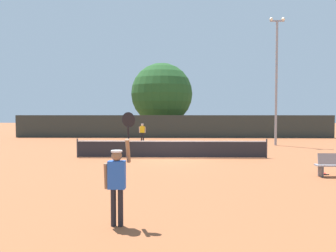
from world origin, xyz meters
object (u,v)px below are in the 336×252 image
object	(u,v)px
player_receiving	(142,131)
parked_car_near	(187,128)
tennis_ball	(148,150)
parked_car_mid	(259,127)
player_serving	(117,176)
large_tree	(162,94)
light_pole	(276,74)
spare_racket	(322,173)

from	to	relation	value
player_receiving	parked_car_near	xyz separation A→B (m)	(4.24, 9.33, -0.16)
tennis_ball	player_receiving	bearing A→B (deg)	98.81
tennis_ball	parked_car_mid	world-z (taller)	parked_car_mid
player_serving	parked_car_mid	distance (m)	35.72
player_serving	parked_car_mid	size ratio (longest dim) A/B	0.61
player_receiving	large_tree	bearing A→B (deg)	-97.19
light_pole	large_tree	xyz separation A→B (m)	(-9.35, 13.12, -0.76)
tennis_ball	light_pole	size ratio (longest dim) A/B	0.01
tennis_ball	parked_car_mid	xyz separation A→B (m)	(12.19, 19.18, 0.74)
tennis_ball	large_tree	bearing A→B (deg)	89.21
player_receiving	spare_racket	world-z (taller)	player_receiving
parked_car_near	large_tree	bearing A→B (deg)	165.73
spare_racket	light_pole	xyz separation A→B (m)	(1.61, 11.77, 5.44)
tennis_ball	large_tree	xyz separation A→B (m)	(0.23, 16.71, 4.67)
large_tree	parked_car_mid	distance (m)	12.82
player_serving	parked_car_near	bearing A→B (deg)	85.10
player_receiving	light_pole	xyz separation A→B (m)	(10.62, -3.08, 4.52)
large_tree	parked_car_mid	size ratio (longest dim) A/B	1.97
tennis_ball	light_pole	bearing A→B (deg)	20.56
large_tree	player_serving	bearing A→B (deg)	-89.36
spare_racket	large_tree	xyz separation A→B (m)	(-7.74, 24.88, 4.68)
player_receiving	parked_car_near	distance (m)	10.25
light_pole	parked_car_near	world-z (taller)	light_pole
player_serving	tennis_ball	xyz separation A→B (m)	(-0.58, 14.60, -1.10)
light_pole	parked_car_mid	distance (m)	16.48
tennis_ball	parked_car_mid	distance (m)	22.74
player_serving	light_pole	bearing A→B (deg)	63.68
large_tree	parked_car_mid	xyz separation A→B (m)	(11.95, 2.47, -3.92)
tennis_ball	large_tree	world-z (taller)	large_tree
player_receiving	spare_racket	xyz separation A→B (m)	(9.01, -14.85, -0.92)
parked_car_near	tennis_ball	bearing A→B (deg)	-102.24
player_serving	spare_racket	size ratio (longest dim) A/B	4.93
parked_car_near	player_receiving	bearing A→B (deg)	-115.35
player_receiving	tennis_ball	size ratio (longest dim) A/B	22.83
player_receiving	spare_racket	size ratio (longest dim) A/B	3.00
tennis_ball	parked_car_near	bearing A→B (deg)	78.67
player_receiving	parked_car_mid	bearing A→B (deg)	-136.58
spare_racket	large_tree	size ratio (longest dim) A/B	0.06
tennis_ball	light_pole	xyz separation A→B (m)	(9.58, 3.60, 5.43)
parked_car_mid	tennis_ball	bearing A→B (deg)	-121.85
player_receiving	light_pole	bearing A→B (deg)	163.83
spare_racket	large_tree	world-z (taller)	large_tree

